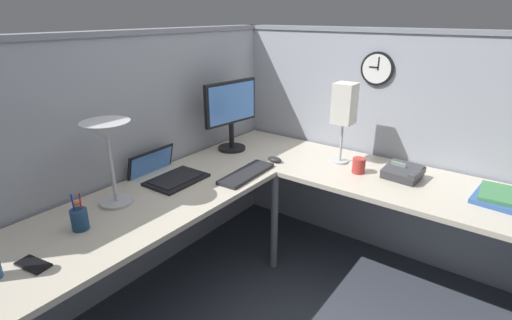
{
  "coord_description": "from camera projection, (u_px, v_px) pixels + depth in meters",
  "views": [
    {
      "loc": [
        -1.72,
        -1.06,
        1.67
      ],
      "look_at": [
        0.08,
        0.26,
        0.8
      ],
      "focal_mm": 26.65,
      "sensor_mm": 36.0,
      "label": 1
    }
  ],
  "objects": [
    {
      "name": "computer_mouse",
      "position": [
        275.0,
        159.0,
        2.56
      ],
      "size": [
        0.06,
        0.1,
        0.03
      ],
      "primitive_type": "ellipsoid",
      "color": "#232326",
      "rests_on": "desk"
    },
    {
      "name": "cubicle_wall_back",
      "position": [
        136.0,
        161.0,
        2.4
      ],
      "size": [
        2.57,
        0.12,
        1.58
      ],
      "color": "#999EA8",
      "rests_on": "ground"
    },
    {
      "name": "wall_clock",
      "position": [
        377.0,
        69.0,
        2.5
      ],
      "size": [
        0.04,
        0.22,
        0.22
      ],
      "color": "black"
    },
    {
      "name": "desk_lamp_paper",
      "position": [
        344.0,
        106.0,
        2.42
      ],
      "size": [
        0.13,
        0.13,
        0.53
      ],
      "color": "#B7BABF",
      "rests_on": "desk"
    },
    {
      "name": "ground_plane",
      "position": [
        280.0,
        286.0,
        2.48
      ],
      "size": [
        6.8,
        6.8,
        0.0
      ],
      "primitive_type": "plane",
      "color": "#383D47"
    },
    {
      "name": "laptop",
      "position": [
        165.0,
        173.0,
        2.31
      ],
      "size": [
        0.35,
        0.39,
        0.22
      ],
      "color": "black",
      "rests_on": "desk"
    },
    {
      "name": "pen_cup",
      "position": [
        80.0,
        219.0,
        1.75
      ],
      "size": [
        0.08,
        0.08,
        0.18
      ],
      "color": "navy",
      "rests_on": "desk"
    },
    {
      "name": "book_stack",
      "position": [
        498.0,
        196.0,
        2.03
      ],
      "size": [
        0.3,
        0.24,
        0.04
      ],
      "color": "#335999",
      "rests_on": "desk"
    },
    {
      "name": "desk_lamp_dome",
      "position": [
        107.0,
        138.0,
        1.87
      ],
      "size": [
        0.24,
        0.24,
        0.44
      ],
      "color": "#B7BABF",
      "rests_on": "desk"
    },
    {
      "name": "coffee_mug",
      "position": [
        359.0,
        166.0,
        2.37
      ],
      "size": [
        0.08,
        0.08,
        0.1
      ],
      "primitive_type": "cylinder",
      "color": "#B2332D",
      "rests_on": "desk"
    },
    {
      "name": "cell_phone",
      "position": [
        33.0,
        264.0,
        1.51
      ],
      "size": [
        0.09,
        0.15,
        0.01
      ],
      "primitive_type": "cube",
      "rotation": [
        0.0,
        0.0,
        0.17
      ],
      "color": "black",
      "rests_on": "desk"
    },
    {
      "name": "cubicle_wall_right",
      "position": [
        380.0,
        145.0,
        2.7
      ],
      "size": [
        0.12,
        2.37,
        1.58
      ],
      "color": "#999EA8",
      "rests_on": "ground"
    },
    {
      "name": "keyboard",
      "position": [
        246.0,
        174.0,
        2.35
      ],
      "size": [
        0.44,
        0.16,
        0.02
      ],
      "primitive_type": "cube",
      "rotation": [
        0.0,
        0.0,
        0.05
      ],
      "color": "#232326",
      "rests_on": "desk"
    },
    {
      "name": "desk",
      "position": [
        276.0,
        212.0,
        2.12
      ],
      "size": [
        2.35,
        2.15,
        0.73
      ],
      "color": "beige",
      "rests_on": "ground"
    },
    {
      "name": "monitor",
      "position": [
        231.0,
        110.0,
        2.69
      ],
      "size": [
        0.46,
        0.2,
        0.5
      ],
      "color": "black",
      "rests_on": "desk"
    },
    {
      "name": "office_phone",
      "position": [
        404.0,
        173.0,
        2.29
      ],
      "size": [
        0.21,
        0.22,
        0.11
      ],
      "color": "#38383D",
      "rests_on": "desk"
    }
  ]
}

